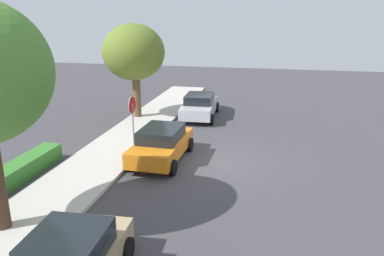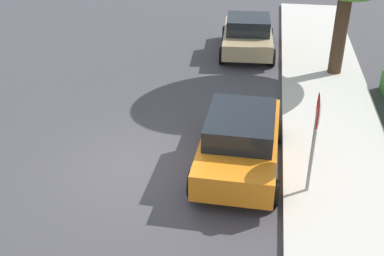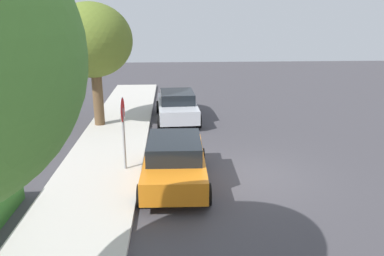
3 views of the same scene
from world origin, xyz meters
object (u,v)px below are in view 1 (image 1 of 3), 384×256
Objects in this scene: stop_sign at (133,113)px; street_tree_mid_block at (134,53)px; parked_car_orange at (161,144)px; parked_car_silver at (200,106)px.

street_tree_mid_block reaches higher than stop_sign.
stop_sign is 0.62× the size of parked_car_orange.
parked_car_silver is 0.79× the size of street_tree_mid_block.
street_tree_mid_block is (5.50, 1.94, 2.17)m from stop_sign.
stop_sign is at bearing -160.58° from street_tree_mid_block.
street_tree_mid_block is at bearing 103.38° from parked_car_silver.
street_tree_mid_block reaches higher than parked_car_orange.
parked_car_orange reaches higher than parked_car_silver.
stop_sign is 6.76m from parked_car_silver.
street_tree_mid_block is (-0.91, 3.81, 3.22)m from parked_car_silver.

